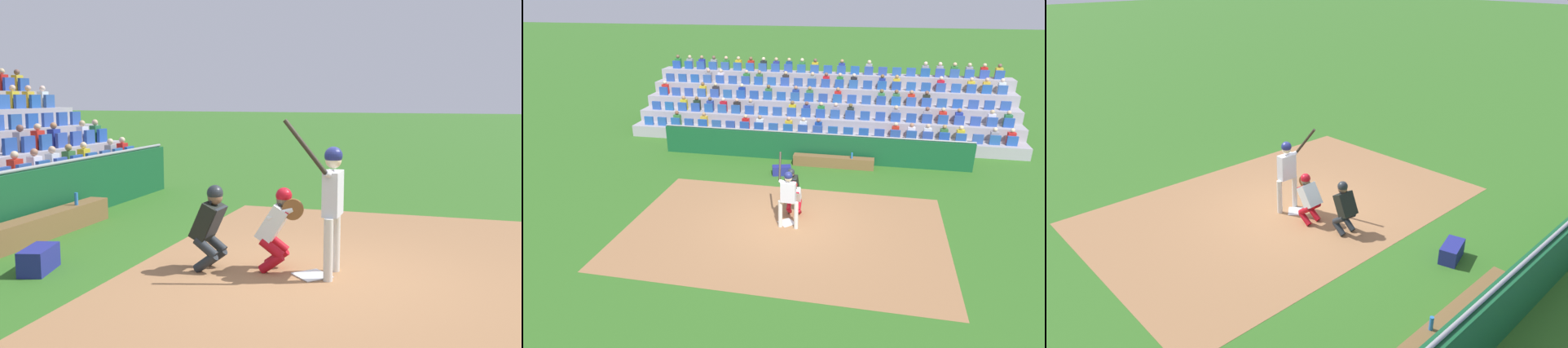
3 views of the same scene
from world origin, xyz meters
The scene contains 11 objects.
ground_plane centered at (0.00, 0.00, 0.00)m, with size 160.00×160.00×0.00m, color #316621.
infield_dirt_patch centered at (0.00, 0.50, 0.00)m, with size 9.59×6.30×0.01m, color #9B6C45.
home_plate_marker centered at (0.00, 0.00, 0.02)m, with size 0.44×0.44×0.02m, color white.
batter_at_plate centered at (-0.08, 0.25, 1.16)m, with size 0.71×0.76×2.24m.
catcher_crouching centered at (-0.12, -0.54, 0.70)m, with size 0.47×0.71×1.25m.
home_plate_umpire centered at (0.12, -1.49, 0.70)m, with size 0.48×0.49×1.28m.
dugout_wall centered at (0.00, -5.64, 0.59)m, with size 12.99×0.24×1.24m.
dugout_bench centered at (-0.98, -5.09, 0.22)m, with size 3.29×0.40×0.44m, color brown.
water_bottle_on_bench centered at (-1.72, -5.02, 0.56)m, with size 0.07×0.07×0.24m, color blue.
equipment_duffel_bag centered at (0.94, -3.85, 0.18)m, with size 0.72×0.36×0.36m, color navy.
bleacher_stand centered at (0.00, -10.32, 1.02)m, with size 18.33×4.78×3.40m.
Camera 2 is at (-2.28, 12.08, 6.76)m, focal length 30.75 mm.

